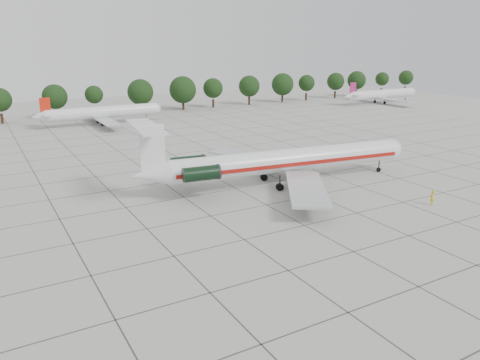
{
  "coord_description": "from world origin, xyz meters",
  "views": [
    {
      "loc": [
        -31.15,
        -47.45,
        20.32
      ],
      "look_at": [
        -3.21,
        1.27,
        3.5
      ],
      "focal_mm": 35.0,
      "sensor_mm": 36.0,
      "label": 1
    }
  ],
  "objects": [
    {
      "name": "ground_crew",
      "position": [
        18.41,
        -10.52,
        0.99
      ],
      "size": [
        0.86,
        0.83,
        1.98
      ],
      "primitive_type": "imported",
      "rotation": [
        0.0,
        0.0,
        3.84
      ],
      "color": "#DBB90C",
      "rests_on": "ground"
    },
    {
      "name": "ground",
      "position": [
        0.0,
        0.0,
        0.0
      ],
      "size": [
        260.0,
        260.0,
        0.0
      ],
      "primitive_type": "plane",
      "color": "#A4A49D",
      "rests_on": "ground"
    },
    {
      "name": "bg_airliner_c",
      "position": [
        -2.85,
        71.24,
        2.91
      ],
      "size": [
        28.24,
        27.2,
        7.4
      ],
      "color": "silver",
      "rests_on": "ground"
    },
    {
      "name": "tree_line",
      "position": [
        -11.68,
        85.0,
        5.98
      ],
      "size": [
        249.86,
        8.44,
        10.22
      ],
      "color": "#332114",
      "rests_on": "ground"
    },
    {
      "name": "apron_joints",
      "position": [
        0.0,
        15.0,
        0.01
      ],
      "size": [
        170.0,
        170.0,
        0.02
      ],
      "primitive_type": "cube",
      "color": "#383838",
      "rests_on": "ground"
    },
    {
      "name": "bg_airliner_e",
      "position": [
        88.95,
        66.16,
        2.91
      ],
      "size": [
        28.24,
        27.2,
        7.4
      ],
      "color": "silver",
      "rests_on": "ground"
    },
    {
      "name": "main_airliner",
      "position": [
        5.88,
        6.7,
        3.56
      ],
      "size": [
        42.89,
        33.54,
        10.09
      ],
      "rotation": [
        0.0,
        0.0,
        -0.13
      ],
      "color": "silver",
      "rests_on": "ground"
    }
  ]
}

